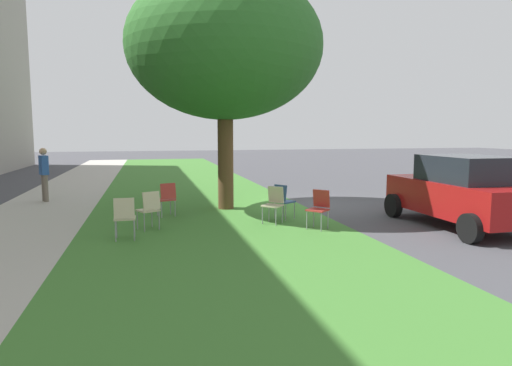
# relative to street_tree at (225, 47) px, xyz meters

# --- Properties ---
(ground) EXTENTS (80.00, 80.00, 0.00)m
(ground) POSITION_rel_street_tree_xyz_m (-0.08, -2.52, -4.50)
(ground) COLOR #424247
(grass_verge) EXTENTS (48.00, 6.00, 0.01)m
(grass_verge) POSITION_rel_street_tree_xyz_m (-0.08, 0.68, -4.49)
(grass_verge) COLOR #3D752D
(grass_verge) RESTS_ON ground
(sidewalk_strip) EXTENTS (48.00, 2.80, 0.01)m
(sidewalk_strip) POSITION_rel_street_tree_xyz_m (-0.08, 5.08, -4.49)
(sidewalk_strip) COLOR #ADA89E
(sidewalk_strip) RESTS_ON ground
(street_tree) EXTENTS (5.40, 5.40, 6.51)m
(street_tree) POSITION_rel_street_tree_xyz_m (0.00, 0.00, 0.00)
(street_tree) COLOR brown
(street_tree) RESTS_ON ground
(chair_0) EXTENTS (0.56, 0.56, 0.88)m
(chair_0) POSITION_rel_street_tree_xyz_m (-2.37, 2.14, -3.98)
(chair_0) COLOR beige
(chair_0) RESTS_ON ground
(chair_1) EXTENTS (0.59, 0.59, 0.88)m
(chair_1) POSITION_rel_street_tree_xyz_m (-2.30, -0.76, -3.98)
(chair_1) COLOR beige
(chair_1) RESTS_ON ground
(chair_2) EXTENTS (0.43, 0.42, 0.88)m
(chair_2) POSITION_rel_street_tree_xyz_m (-3.19, 2.63, -3.98)
(chair_2) COLOR beige
(chair_2) RESTS_ON ground
(chair_3) EXTENTS (0.53, 0.52, 0.88)m
(chair_3) POSITION_rel_street_tree_xyz_m (-0.84, 1.69, -3.98)
(chair_3) COLOR #B7332D
(chair_3) RESTS_ON ground
(chair_4) EXTENTS (0.59, 0.59, 0.88)m
(chair_4) POSITION_rel_street_tree_xyz_m (-3.12, -1.59, -3.98)
(chair_4) COLOR #B7332D
(chair_4) RESTS_ON ground
(chair_5) EXTENTS (0.57, 0.57, 0.88)m
(chair_5) POSITION_rel_street_tree_xyz_m (-1.89, -1.12, -3.98)
(chair_5) COLOR #335184
(chair_5) RESTS_ON ground
(parked_car) EXTENTS (3.70, 1.92, 1.65)m
(parked_car) POSITION_rel_street_tree_xyz_m (-3.73, -4.84, -3.66)
(parked_car) COLOR maroon
(parked_car) RESTS_ON ground
(pedestrian_0) EXTENTS (0.41, 0.34, 1.69)m
(pedestrian_0) POSITION_rel_street_tree_xyz_m (2.64, 5.31, -3.57)
(pedestrian_0) COLOR #726659
(pedestrian_0) RESTS_ON ground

